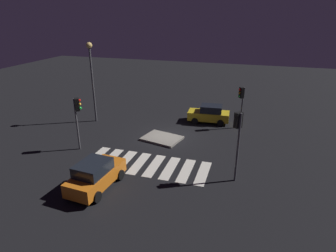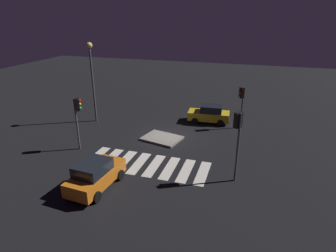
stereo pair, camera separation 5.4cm
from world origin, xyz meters
TOP-DOWN VIEW (x-y plane):
  - ground_plane at (0.00, 0.00)m, footprint 80.00×80.00m
  - traffic_island at (-0.33, -0.67)m, footprint 3.54×2.96m
  - car_yellow at (2.77, 4.58)m, footprint 4.07×2.09m
  - car_orange at (-1.90, -8.69)m, footprint 2.23×4.29m
  - traffic_light_east at (6.03, -5.29)m, footprint 0.53×0.54m
  - traffic_light_south at (-5.82, -4.24)m, footprint 0.53×0.54m
  - traffic_light_north at (5.68, 3.95)m, footprint 0.53×0.54m
  - street_lamp at (-7.96, 1.64)m, footprint 0.56×0.56m
  - crosswalk_near at (0.00, -5.14)m, footprint 8.75×3.20m

SIDE VIEW (x-z plane):
  - ground_plane at x=0.00m, z-range 0.00..0.00m
  - crosswalk_near at x=0.00m, z-range 0.00..0.02m
  - traffic_island at x=-0.33m, z-range 0.00..0.18m
  - car_yellow at x=2.77m, z-range -0.02..1.71m
  - car_orange at x=-1.90m, z-range -0.02..1.80m
  - traffic_light_north at x=5.68m, z-range 1.00..4.85m
  - traffic_light_south at x=-5.82m, z-range 1.07..5.19m
  - traffic_light_east at x=6.03m, z-range 1.17..5.73m
  - street_lamp at x=-7.96m, z-range 1.38..8.93m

